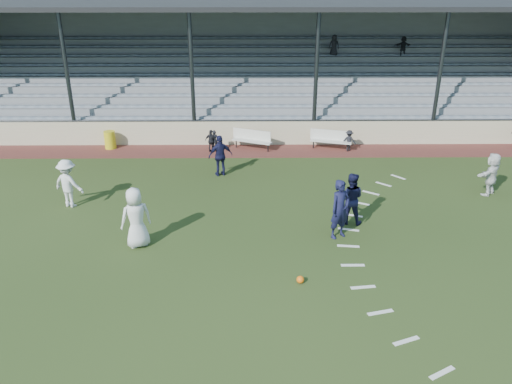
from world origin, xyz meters
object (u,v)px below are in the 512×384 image
(bench_left, at_px, (252,138))
(football, at_px, (300,280))
(trash_bin, at_px, (110,140))
(player_white_lead, at_px, (136,218))
(bench_right, at_px, (331,138))
(player_navy_lead, at_px, (340,209))

(bench_left, height_order, football, bench_left)
(bench_left, relative_size, trash_bin, 2.30)
(trash_bin, height_order, player_white_lead, player_white_lead)
(bench_right, height_order, football, bench_right)
(bench_left, relative_size, player_white_lead, 1.01)
(bench_right, height_order, player_white_lead, player_white_lead)
(trash_bin, bearing_deg, bench_left, -1.20)
(bench_left, height_order, bench_right, same)
(bench_left, bearing_deg, player_navy_lead, -48.86)
(player_white_lead, bearing_deg, bench_right, -155.39)
(trash_bin, relative_size, player_navy_lead, 0.44)
(football, bearing_deg, trash_bin, 125.09)
(trash_bin, bearing_deg, player_navy_lead, -43.04)
(player_white_lead, height_order, player_navy_lead, player_navy_lead)
(player_white_lead, xyz_separation_m, player_navy_lead, (6.45, 0.52, 0.01))
(bench_left, xyz_separation_m, bench_right, (3.86, -0.08, 0.00))
(bench_left, xyz_separation_m, player_navy_lead, (2.82, -9.02, 0.41))
(trash_bin, distance_m, football, 14.49)
(bench_right, distance_m, player_white_lead, 12.07)
(bench_left, height_order, player_white_lead, player_white_lead)
(bench_left, bearing_deg, bench_right, 22.54)
(bench_right, height_order, player_navy_lead, player_navy_lead)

